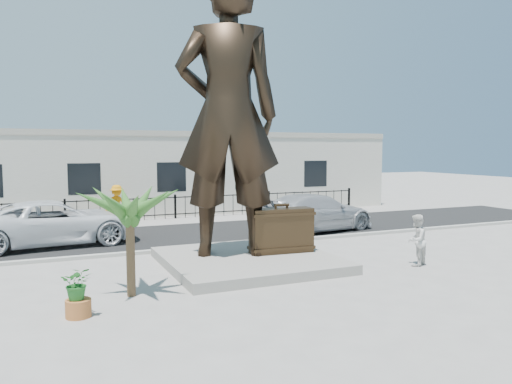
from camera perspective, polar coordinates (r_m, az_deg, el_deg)
ground at (r=15.15m, az=3.06°, el=-9.31°), size 100.00×100.00×0.00m
street at (r=22.44m, az=-6.15°, el=-4.62°), size 40.00×7.00×0.01m
curb at (r=19.17m, az=-3.00°, el=-6.09°), size 40.00×0.25×0.12m
far_sidewalk at (r=26.24m, az=-8.76°, el=-3.24°), size 40.00×2.50×0.02m
plinth at (r=16.24m, az=-0.92°, el=-7.78°), size 5.20×5.20×0.30m
fence at (r=26.93m, az=-9.21°, el=-1.77°), size 22.00×0.10×1.20m
building at (r=30.87m, az=-11.19°, el=2.04°), size 28.00×7.00×4.40m
statue at (r=16.10m, az=-3.26°, el=8.90°), size 3.81×3.07×9.08m
suitcase at (r=16.58m, az=2.92°, el=-4.41°), size 2.13×0.80×1.47m
tourist at (r=16.78m, az=17.87°, el=-5.25°), size 1.00×0.93×1.65m
car_white at (r=20.83m, az=-22.03°, el=-3.27°), size 6.56×3.61×1.74m
car_silver at (r=22.69m, az=6.78°, el=-2.34°), size 6.24×3.58×1.70m
worker at (r=25.67m, az=-15.61°, el=-1.36°), size 1.39×1.03×1.93m
palm_tree at (r=13.34m, az=-14.04°, el=-11.44°), size 1.80×1.80×3.20m
planter at (r=12.04m, az=-19.64°, el=-12.41°), size 0.56×0.56×0.40m
shrub at (r=11.88m, az=-19.72°, el=-9.77°), size 0.75×0.68×0.74m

